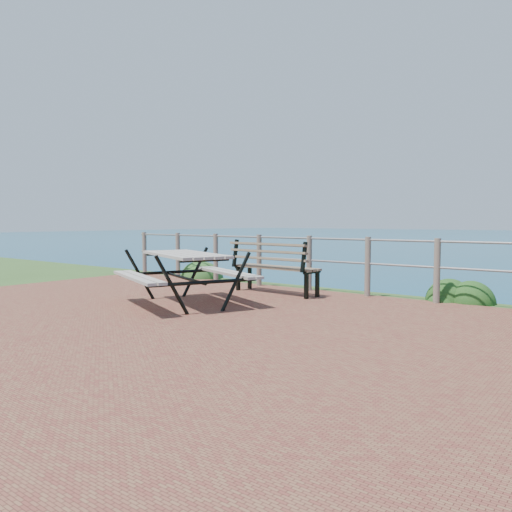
# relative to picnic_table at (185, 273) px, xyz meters

# --- Properties ---
(ground) EXTENTS (10.00, 7.00, 0.12)m
(ground) POSITION_rel_picnic_table_xyz_m (0.66, -0.87, -0.50)
(ground) COLOR brown
(ground) RESTS_ON ground
(safety_railing) EXTENTS (9.40, 0.10, 1.00)m
(safety_railing) POSITION_rel_picnic_table_xyz_m (0.66, 2.48, 0.07)
(safety_railing) COLOR #6B5B4C
(safety_railing) RESTS_ON ground
(picnic_table) EXTENTS (2.00, 1.50, 0.78)m
(picnic_table) POSITION_rel_picnic_table_xyz_m (0.00, 0.00, 0.00)
(picnic_table) COLOR #A09A8F
(picnic_table) RESTS_ON ground
(park_bench) EXTENTS (1.68, 0.53, 0.93)m
(park_bench) POSITION_rel_picnic_table_xyz_m (0.41, 1.79, 0.12)
(park_bench) COLOR brown
(park_bench) RESTS_ON ground
(shrub_lip_west) EXTENTS (0.78, 0.78, 0.53)m
(shrub_lip_west) POSITION_rel_picnic_table_xyz_m (-2.45, 2.93, -0.50)
(shrub_lip_west) COLOR #285620
(shrub_lip_west) RESTS_ON ground
(shrub_lip_east) EXTENTS (0.76, 0.76, 0.50)m
(shrub_lip_east) POSITION_rel_picnic_table_xyz_m (3.20, 2.95, -0.50)
(shrub_lip_east) COLOR #154417
(shrub_lip_east) RESTS_ON ground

